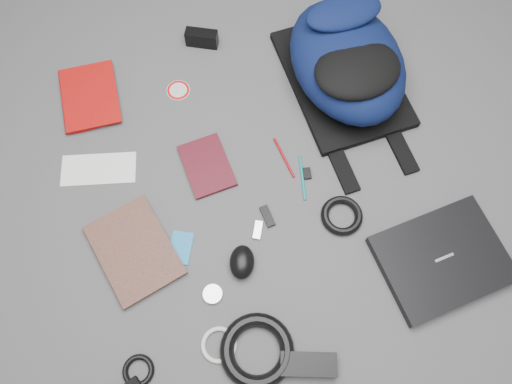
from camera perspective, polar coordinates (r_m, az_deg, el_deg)
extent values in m
plane|color=#4F4F51|center=(1.41, 0.00, -0.30)|extent=(4.00, 4.00, 0.00)
cube|color=black|center=(1.42, 20.50, -7.20)|extent=(0.35, 0.29, 0.03)
imported|color=#960808|center=(1.64, -21.31, 9.50)|extent=(0.17, 0.23, 0.02)
imported|color=#A64C0B|center=(1.40, -17.14, -8.34)|extent=(0.25, 0.30, 0.02)
cube|color=white|center=(1.51, -17.54, 2.52)|extent=(0.23, 0.14, 0.00)
cube|color=#390B11|center=(1.44, -5.64, 3.00)|extent=(0.14, 0.19, 0.01)
cube|color=black|center=(1.66, -6.21, 17.08)|extent=(0.11, 0.07, 0.06)
cylinder|color=silver|center=(1.59, -8.87, 11.41)|extent=(0.09, 0.09, 0.00)
cylinder|color=#0D7773|center=(1.43, 5.33, 1.67)|extent=(0.03, 0.14, 0.01)
cylinder|color=maroon|center=(1.45, 3.22, 3.95)|extent=(0.03, 0.14, 0.01)
cube|color=#166CAA|center=(1.37, -8.61, -6.31)|extent=(0.09, 0.11, 0.00)
cube|color=black|center=(1.38, 1.32, -2.79)|extent=(0.03, 0.06, 0.01)
cube|color=silver|center=(1.37, 0.20, -4.38)|extent=(0.04, 0.06, 0.01)
cube|color=black|center=(1.44, 5.86, 2.12)|extent=(0.03, 0.04, 0.01)
ellipsoid|color=black|center=(1.33, -1.62, -8.01)|extent=(0.09, 0.11, 0.05)
cylinder|color=silver|center=(1.38, -11.23, -5.89)|extent=(0.05, 0.05, 0.01)
cylinder|color=#B5B6B8|center=(1.33, -4.97, -11.55)|extent=(0.06, 0.06, 0.01)
torus|color=black|center=(1.40, 9.78, -2.67)|extent=(0.12, 0.12, 0.02)
cube|color=black|center=(1.30, 6.00, -19.02)|extent=(0.15, 0.09, 0.03)
torus|color=black|center=(1.30, 0.11, -17.67)|extent=(0.23, 0.23, 0.04)
torus|color=black|center=(1.34, -13.30, -19.25)|extent=(0.10, 0.10, 0.01)
torus|color=silver|center=(1.31, -4.27, -17.02)|extent=(0.12, 0.12, 0.01)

